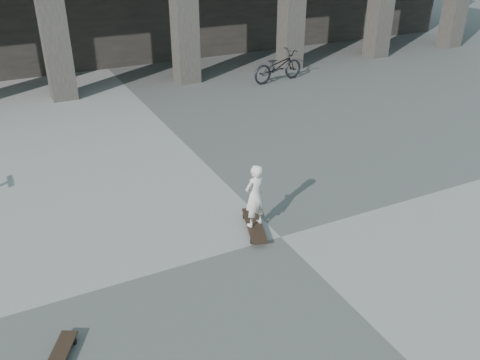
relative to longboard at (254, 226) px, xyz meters
name	(u,v)px	position (x,y,z in m)	size (l,w,h in m)	color
ground	(281,237)	(0.27, -0.35, -0.08)	(90.00, 90.00, 0.00)	#494846
longboard	(254,226)	(0.00, 0.00, 0.00)	(0.55, 1.05, 0.10)	black
skateboard_spare	(59,357)	(-3.16, -1.39, -0.01)	(0.53, 0.76, 0.09)	black
child	(255,196)	(0.00, 0.00, 0.53)	(0.37, 0.24, 1.02)	beige
bicycle	(278,66)	(4.49, 6.95, 0.37)	(0.60, 1.73, 0.91)	black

